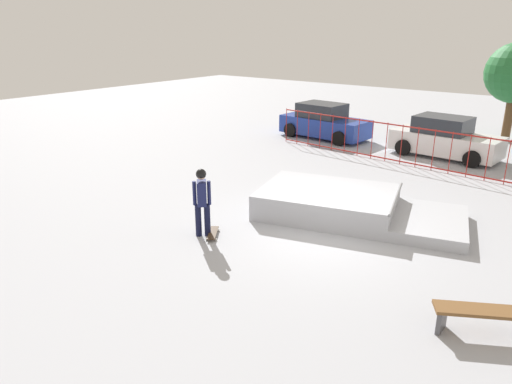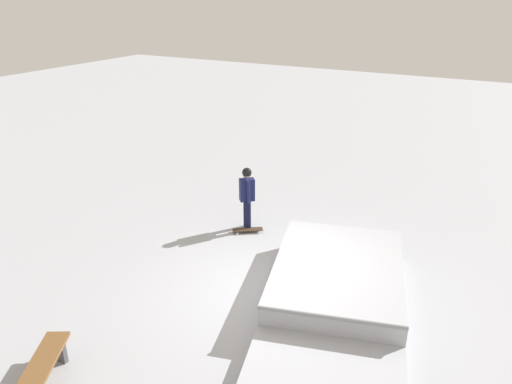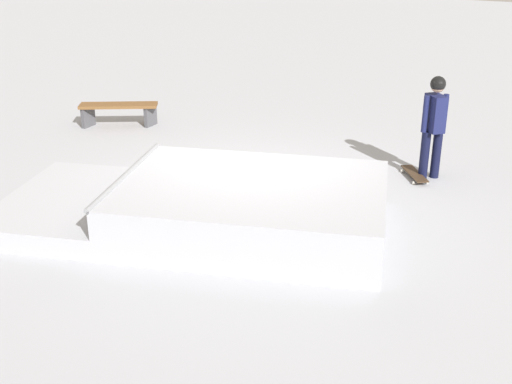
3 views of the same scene
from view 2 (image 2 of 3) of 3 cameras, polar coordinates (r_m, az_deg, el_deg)
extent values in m
plane|color=#A8AAB2|center=(10.57, 1.79, -11.48)|extent=(60.00, 60.00, 0.00)
cube|color=#B0B3BB|center=(10.43, 9.54, -10.04)|extent=(4.16, 3.46, 0.70)
cube|color=#B0B3BB|center=(8.42, 7.95, -21.03)|extent=(2.43, 2.98, 0.30)
cylinder|color=gray|center=(8.75, 8.77, -14.39)|extent=(0.77, 2.53, 0.08)
cylinder|color=black|center=(13.00, -1.16, -2.45)|extent=(0.15, 0.15, 0.82)
cylinder|color=black|center=(12.81, -0.93, -2.85)|extent=(0.15, 0.15, 0.82)
cube|color=#191E4C|center=(12.62, -1.07, 0.27)|extent=(0.42, 0.43, 0.60)
cylinder|color=#191E4C|center=(12.77, -1.25, 0.56)|extent=(0.09, 0.09, 0.60)
cylinder|color=#191E4C|center=(12.46, -0.88, -0.03)|extent=(0.09, 0.09, 0.60)
sphere|color=tan|center=(12.45, -1.08, 2.18)|extent=(0.22, 0.22, 0.22)
sphere|color=black|center=(12.44, -1.08, 2.31)|extent=(0.25, 0.25, 0.25)
cube|color=#3F2D1E|center=(12.84, -1.00, -4.43)|extent=(0.62, 0.77, 0.02)
cylinder|color=silver|center=(12.99, 0.19, -4.35)|extent=(0.06, 0.06, 0.06)
cylinder|color=silver|center=(12.78, 0.30, -4.82)|extent=(0.06, 0.06, 0.06)
cylinder|color=silver|center=(12.94, -2.28, -4.47)|extent=(0.06, 0.06, 0.06)
cylinder|color=silver|center=(12.74, -2.21, -4.94)|extent=(0.06, 0.06, 0.06)
cube|color=brown|center=(8.81, -24.04, -18.21)|extent=(1.59, 1.13, 0.06)
cube|color=#4C4C51|center=(9.41, -22.30, -16.82)|extent=(0.08, 0.36, 0.42)
camera|label=1|loc=(13.83, -51.85, 10.01)|focal=33.27mm
camera|label=3|loc=(13.13, 49.09, 6.35)|focal=45.60mm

